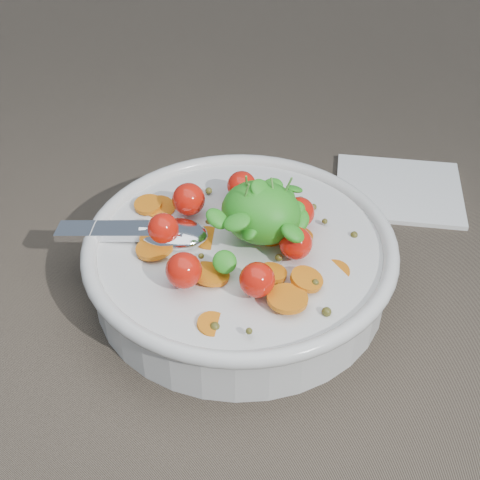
% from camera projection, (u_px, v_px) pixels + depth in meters
% --- Properties ---
extents(ground, '(6.00, 6.00, 0.00)m').
position_uv_depth(ground, '(270.00, 276.00, 0.67)').
color(ground, brown).
rests_on(ground, ground).
extents(bowl, '(0.32, 0.30, 0.13)m').
position_uv_depth(bowl, '(240.00, 259.00, 0.64)').
color(bowl, silver).
rests_on(bowl, ground).
extents(napkin, '(0.17, 0.16, 0.01)m').
position_uv_depth(napkin, '(399.00, 190.00, 0.78)').
color(napkin, white).
rests_on(napkin, ground).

